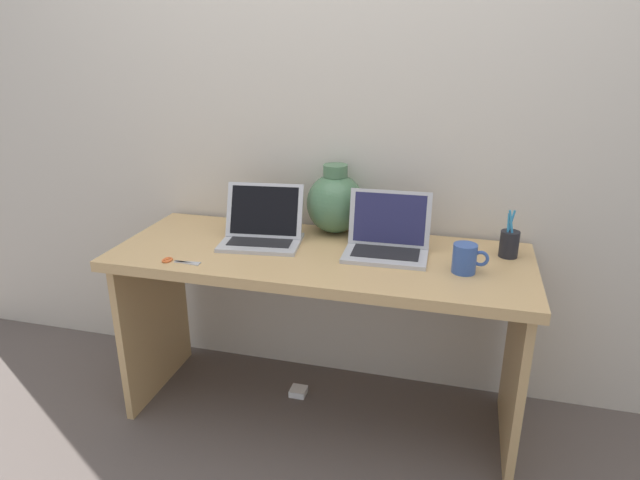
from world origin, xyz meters
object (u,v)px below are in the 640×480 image
(laptop_right, at_px, (388,237))
(scissors, at_px, (174,261))
(power_brick, at_px, (298,391))
(coffee_mug, at_px, (465,258))
(pen_cup, at_px, (509,243))
(green_vase, at_px, (335,202))
(laptop_left, at_px, (263,227))

(laptop_right, bearing_deg, scissors, -158.43)
(laptop_right, height_order, power_brick, laptop_right)
(coffee_mug, xyz_separation_m, scissors, (-1.02, -0.17, -0.05))
(pen_cup, xyz_separation_m, power_brick, (-0.81, -0.05, -0.76))
(green_vase, bearing_deg, coffee_mug, -29.12)
(laptop_left, bearing_deg, green_vase, 36.57)
(laptop_left, xyz_separation_m, coffee_mug, (0.78, -0.11, -0.01))
(scissors, bearing_deg, power_brick, 40.08)
(laptop_left, bearing_deg, laptop_right, 0.89)
(pen_cup, bearing_deg, green_vase, 171.32)
(scissors, bearing_deg, green_vase, 43.78)
(green_vase, bearing_deg, scissors, -136.22)
(pen_cup, xyz_separation_m, scissors, (-1.18, -0.36, -0.05))
(pen_cup, relative_size, scissors, 1.26)
(laptop_left, relative_size, pen_cup, 1.80)
(laptop_right, distance_m, power_brick, 0.85)
(pen_cup, distance_m, scissors, 1.23)
(laptop_right, xyz_separation_m, power_brick, (-0.37, 0.02, -0.77))
(green_vase, relative_size, power_brick, 4.08)
(scissors, bearing_deg, coffee_mug, 9.57)
(green_vase, distance_m, pen_cup, 0.70)
(pen_cup, bearing_deg, coffee_mug, -128.88)
(power_brick, bearing_deg, scissors, -139.92)
(pen_cup, distance_m, power_brick, 1.11)
(laptop_right, relative_size, power_brick, 4.49)
(scissors, relative_size, power_brick, 2.11)
(pen_cup, height_order, scissors, pen_cup)
(green_vase, distance_m, power_brick, 0.86)
(coffee_mug, distance_m, pen_cup, 0.25)
(pen_cup, bearing_deg, scissors, -162.81)
(laptop_left, distance_m, green_vase, 0.32)
(laptop_right, relative_size, green_vase, 1.10)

